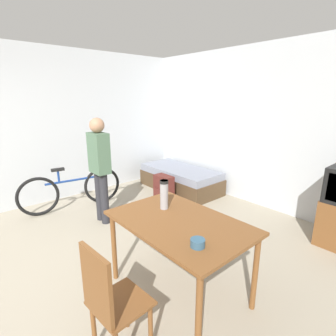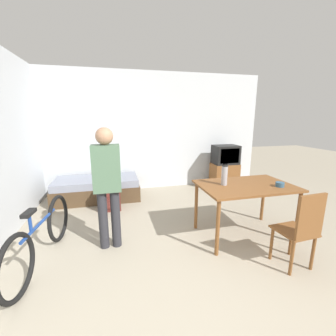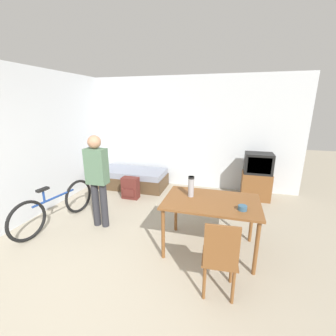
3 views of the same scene
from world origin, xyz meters
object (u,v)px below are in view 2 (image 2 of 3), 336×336
at_px(bicycle, 41,237).
at_px(person_standing, 107,181).
at_px(wooden_chair, 301,228).
at_px(tv, 225,167).
at_px(daybed, 97,189).
at_px(backpack, 110,198).
at_px(mate_bowl, 280,184).
at_px(dining_table, 245,191).
at_px(thermos_flask, 225,174).

bearing_deg(bicycle, person_standing, 12.10).
bearing_deg(wooden_chair, tv, 77.81).
xyz_separation_m(daybed, backpack, (0.26, -0.67, 0.02)).
bearing_deg(mate_bowl, tv, 79.83).
height_order(tv, mate_bowl, tv).
bearing_deg(wooden_chair, backpack, 132.92).
xyz_separation_m(mate_bowl, backpack, (-2.28, 1.57, -0.56)).
relative_size(daybed, tv, 1.65).
height_order(dining_table, person_standing, person_standing).
xyz_separation_m(bicycle, backpack, (0.78, 1.39, -0.09)).
xyz_separation_m(tv, person_standing, (-2.70, -1.95, 0.40)).
height_order(daybed, wooden_chair, wooden_chair).
bearing_deg(person_standing, backpack, 90.07).
distance_m(thermos_flask, mate_bowl, 0.76).
relative_size(wooden_chair, backpack, 1.91).
distance_m(thermos_flask, backpack, 2.17).
distance_m(tv, dining_table, 2.27).
height_order(dining_table, mate_bowl, mate_bowl).
xyz_separation_m(tv, wooden_chair, (-0.64, -2.94, -0.00)).
bearing_deg(thermos_flask, dining_table, -13.39).
bearing_deg(dining_table, backpack, 143.64).
height_order(tv, backpack, tv).
distance_m(wooden_chair, mate_bowl, 0.74).
bearing_deg(backpack, wooden_chair, -47.08).
distance_m(tv, mate_bowl, 2.36).
height_order(daybed, person_standing, person_standing).
xyz_separation_m(dining_table, person_standing, (-1.88, 0.16, 0.23)).
relative_size(dining_table, backpack, 2.67).
xyz_separation_m(tv, backpack, (-2.70, -0.73, -0.27)).
distance_m(daybed, wooden_chair, 3.72).
relative_size(wooden_chair, bicycle, 0.55).
height_order(tv, bicycle, tv).
relative_size(tv, mate_bowl, 9.20).
bearing_deg(bicycle, tv, 31.38).
xyz_separation_m(dining_table, mate_bowl, (0.40, -0.19, 0.12)).
bearing_deg(mate_bowl, bicycle, 176.52).
relative_size(tv, wooden_chair, 1.12).
bearing_deg(bicycle, daybed, 76.08).
relative_size(tv, dining_table, 0.80).
bearing_deg(person_standing, daybed, 97.98).
relative_size(bicycle, backpack, 3.46).
relative_size(person_standing, mate_bowl, 13.98).
height_order(dining_table, bicycle, dining_table).
bearing_deg(tv, backpack, -164.87).
relative_size(daybed, backpack, 3.51).
bearing_deg(mate_bowl, wooden_chair, -109.14).
relative_size(thermos_flask, backpack, 0.61).
bearing_deg(daybed, bicycle, -103.92).
xyz_separation_m(wooden_chair, person_standing, (-2.06, 0.99, 0.40)).
bearing_deg(backpack, mate_bowl, -34.59).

